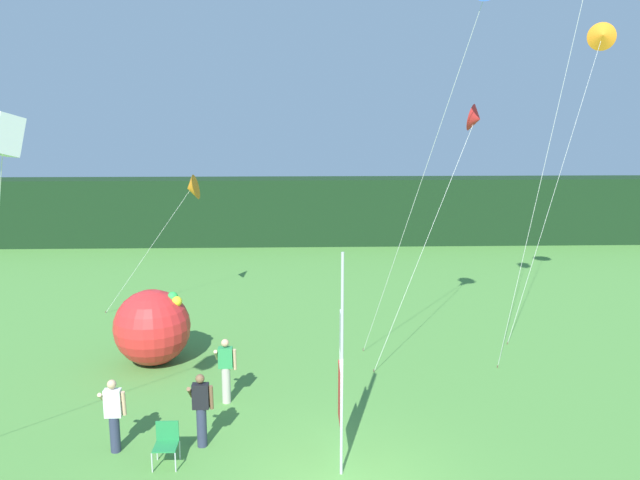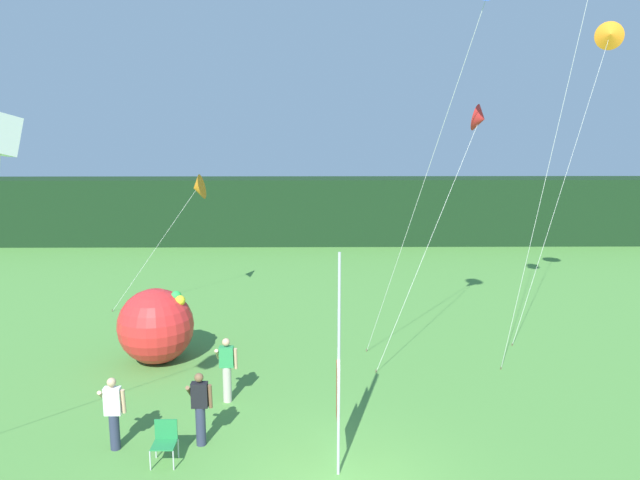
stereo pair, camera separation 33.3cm
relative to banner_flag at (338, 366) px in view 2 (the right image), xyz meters
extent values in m
cube|color=black|center=(0.05, 23.79, -0.36)|extent=(80.00, 2.40, 3.74)
cylinder|color=#B7B7BC|center=(0.00, -0.29, 0.10)|extent=(0.06, 0.06, 4.66)
cube|color=red|center=(0.00, 0.22, -0.77)|extent=(0.02, 0.97, 1.24)
cube|color=white|center=(0.00, 0.04, 0.47)|extent=(0.02, 0.60, 1.24)
cube|color=blue|center=(0.00, -0.15, 1.71)|extent=(0.02, 0.23, 1.24)
cylinder|color=#2D334C|center=(-3.01, 0.93, -1.78)|extent=(0.22, 0.22, 0.90)
cube|color=black|center=(-3.01, 0.93, -1.04)|extent=(0.36, 0.20, 0.57)
sphere|color=brown|center=(-3.01, 0.93, -0.64)|extent=(0.20, 0.20, 0.20)
cylinder|color=brown|center=(-3.24, 0.99, -0.98)|extent=(0.09, 0.48, 0.42)
cylinder|color=brown|center=(-2.78, 0.93, -1.08)|extent=(0.09, 0.14, 0.56)
cylinder|color=#2D334C|center=(-4.87, 0.76, -1.82)|extent=(0.22, 0.22, 0.82)
cube|color=white|center=(-4.87, 0.76, -1.10)|extent=(0.36, 0.20, 0.62)
sphere|color=tan|center=(-4.87, 0.76, -0.67)|extent=(0.20, 0.20, 0.20)
cylinder|color=tan|center=(-5.10, 0.82, -1.01)|extent=(0.09, 0.48, 0.42)
cylinder|color=tan|center=(-4.64, 0.76, -1.11)|extent=(0.09, 0.14, 0.56)
cylinder|color=#B7B2A3|center=(-2.72, 3.11, -1.76)|extent=(0.22, 0.22, 0.95)
cube|color=#2D8E4C|center=(-2.72, 3.11, -1.02)|extent=(0.36, 0.20, 0.54)
sphere|color=tan|center=(-2.72, 3.11, -0.63)|extent=(0.20, 0.20, 0.20)
cylinder|color=tan|center=(-2.95, 3.17, -0.98)|extent=(0.09, 0.48, 0.42)
cylinder|color=tan|center=(-2.49, 3.12, -1.07)|extent=(0.09, 0.14, 0.56)
sphere|color=red|center=(-5.17, 5.81, -1.11)|extent=(2.23, 2.23, 2.23)
sphere|color=yellow|center=(-4.40, 5.72, -0.31)|extent=(0.31, 0.31, 0.31)
sphere|color=green|center=(-4.53, 5.81, -0.20)|extent=(0.31, 0.31, 0.31)
sphere|color=#23B2C6|center=(-4.89, 6.81, -0.69)|extent=(0.31, 0.31, 0.31)
cylinder|color=#BCBCC1|center=(-3.89, -0.11, -2.02)|extent=(0.03, 0.03, 0.42)
cylinder|color=#BCBCC1|center=(-3.41, -0.11, -2.02)|extent=(0.03, 0.03, 0.42)
cylinder|color=#BCBCC1|center=(-3.89, 0.37, -2.02)|extent=(0.03, 0.03, 0.42)
cylinder|color=#BCBCC1|center=(-3.41, 0.37, -2.02)|extent=(0.03, 0.03, 0.42)
cube|color=#237F42|center=(-3.65, 0.13, -1.80)|extent=(0.48, 0.48, 0.03)
cube|color=#237F42|center=(-3.65, 0.37, -1.56)|extent=(0.48, 0.03, 0.44)
cylinder|color=brown|center=(1.29, 4.95, -2.19)|extent=(0.03, 0.03, 0.08)
cylinder|color=silver|center=(2.85, 5.89, 1.34)|extent=(3.14, 1.89, 7.15)
cone|color=red|center=(4.41, 6.83, 4.91)|extent=(0.76, 0.90, 0.83)
cylinder|color=brown|center=(4.93, 5.13, -2.19)|extent=(0.03, 0.03, 0.08)
cylinder|color=silver|center=(5.90, 5.14, 3.59)|extent=(1.97, 0.05, 11.64)
cylinder|color=brown|center=(5.84, 7.04, -2.19)|extent=(0.03, 0.03, 0.08)
cylinder|color=silver|center=(7.34, 7.81, 2.62)|extent=(3.02, 1.56, 9.72)
cone|color=orange|center=(8.84, 8.59, 7.48)|extent=(0.96, 0.60, 0.91)
cube|color=white|center=(-5.53, -1.74, 4.69)|extent=(0.69, 0.72, 0.73)
cylinder|color=brown|center=(1.15, 6.61, -2.19)|extent=(0.03, 0.03, 0.08)
cylinder|color=silver|center=(2.45, 5.25, 2.91)|extent=(2.63, 2.74, 10.30)
cylinder|color=brown|center=(-8.07, 10.81, -2.19)|extent=(0.03, 0.03, 0.08)
cylinder|color=silver|center=(-6.44, 11.16, 0.06)|extent=(3.26, 0.72, 4.60)
cone|color=orange|center=(-4.82, 11.52, 2.36)|extent=(0.59, 0.97, 0.98)
camera|label=1|loc=(-0.82, -12.14, 4.99)|focal=35.68mm
camera|label=2|loc=(-0.49, -12.15, 4.99)|focal=35.68mm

